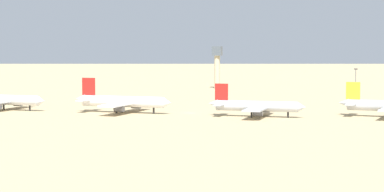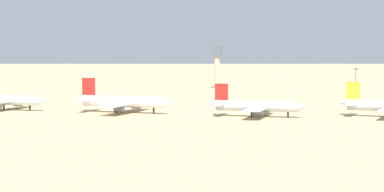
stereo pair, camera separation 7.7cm
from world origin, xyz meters
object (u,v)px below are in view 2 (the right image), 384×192
at_px(parked_jet_red_2, 122,102).
at_px(light_pole_mid, 356,80).
at_px(parked_jet_red_1, 3,100).
at_px(parked_jet_red_3, 256,106).
at_px(control_tower, 217,63).

height_order(parked_jet_red_2, light_pole_mid, light_pole_mid).
height_order(parked_jet_red_1, parked_jet_red_3, parked_jet_red_1).
bearing_deg(parked_jet_red_2, parked_jet_red_3, 1.85).
relative_size(parked_jet_red_1, parked_jet_red_3, 1.06).
bearing_deg(light_pole_mid, parked_jet_red_1, -137.59).
distance_m(parked_jet_red_1, light_pole_mid, 172.34).
distance_m(parked_jet_red_1, control_tower, 163.07).
relative_size(parked_jet_red_3, control_tower, 1.40).
bearing_deg(parked_jet_red_1, parked_jet_red_3, 3.15).
bearing_deg(light_pole_mid, parked_jet_red_3, -104.58).
distance_m(parked_jet_red_1, parked_jet_red_2, 47.30).
xyz_separation_m(parked_jet_red_1, control_tower, (49.65, 154.96, 10.66)).
bearing_deg(parked_jet_red_3, parked_jet_red_2, 179.07).
xyz_separation_m(parked_jet_red_3, control_tower, (-46.56, 157.97, 10.87)).
bearing_deg(light_pole_mid, control_tower, 153.45).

